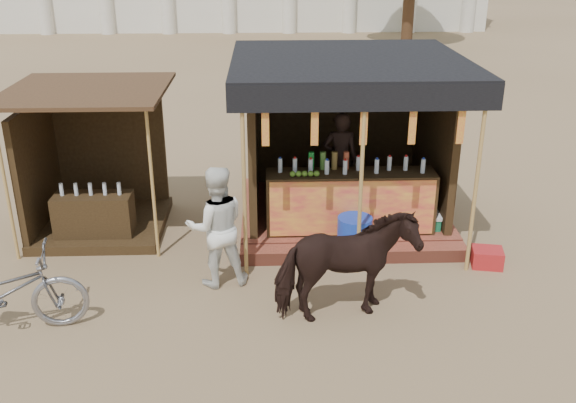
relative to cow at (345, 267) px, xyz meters
The scene contains 9 objects.
ground 1.05m from the cow, 151.69° to the right, with size 120.00×120.00×0.00m, color #846B4C.
main_stall 3.03m from the cow, 83.62° to the left, with size 3.60×3.61×2.78m.
secondary_stall 4.79m from the cow, 143.06° to the left, with size 2.40×2.40×2.38m.
cow is the anchor object (origin of this frame).
motorbike 4.19m from the cow, behind, with size 0.71×2.03×1.07m, color gray.
bystander 1.91m from the cow, 149.50° to the left, with size 0.84×0.65×1.72m, color silver.
blue_barrel 1.73m from the cow, 78.08° to the left, with size 0.52×0.52×0.66m, color #183AB8.
red_crate 2.69m from the cow, 30.00° to the left, with size 0.44×0.37×0.27m, color #A31B1C.
cooler 2.72m from the cow, 57.07° to the left, with size 0.65×0.45×0.46m.
Camera 1 is at (-0.31, -6.60, 4.50)m, focal length 40.00 mm.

